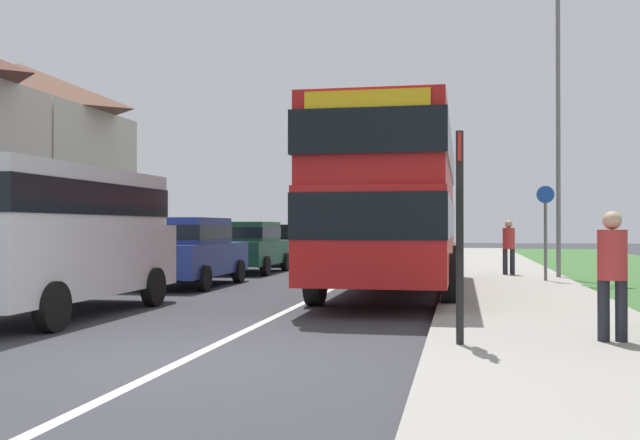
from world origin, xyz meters
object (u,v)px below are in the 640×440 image
pedestrian_walking_away (509,245)px  street_lamp_mid (555,108)px  pedestrian_at_stop (612,270)px  parked_car_dark_green (250,245)px  parked_car_blue (189,249)px  bus_stop_sign (460,222)px  parked_car_black (292,243)px  cycle_route_sign (546,229)px  double_decker_bus (394,197)px  parked_van_white (57,229)px

pedestrian_walking_away → street_lamp_mid: 3.99m
pedestrian_at_stop → parked_car_dark_green: bearing=122.4°
parked_car_dark_green → parked_car_blue: bearing=-89.8°
pedestrian_walking_away → bus_stop_sign: bus_stop_sign is taller
parked_car_black → cycle_route_sign: bearing=-44.2°
parked_car_blue → pedestrian_at_stop: 11.56m
double_decker_bus → parked_car_blue: 5.40m
parked_car_blue → cycle_route_sign: (8.73, 2.10, 0.50)m
parked_car_blue → bus_stop_sign: 10.78m
double_decker_bus → parked_car_blue: double_decker_bus is taller
parked_van_white → pedestrian_walking_away: parked_van_white is taller
parked_car_dark_green → parked_van_white: bearing=-89.7°
parked_van_white → bus_stop_sign: (6.58, -2.41, 0.09)m
pedestrian_walking_away → parked_car_blue: bearing=-151.8°
bus_stop_sign → parked_van_white: bearing=159.9°
double_decker_bus → parked_car_black: bearing=113.7°
pedestrian_at_stop → parked_car_blue: bearing=136.6°
parked_car_dark_green → pedestrian_at_stop: bearing=-57.6°
bus_stop_sign → street_lamp_mid: size_ratio=0.31×
double_decker_bus → pedestrian_walking_away: 6.05m
parked_van_white → parked_car_dark_green: 11.41m
parked_van_white → pedestrian_walking_away: bearing=52.6°
parked_car_dark_green → street_lamp_mid: bearing=-11.0°
parked_car_dark_green → pedestrian_walking_away: (7.97, -1.05, 0.08)m
bus_stop_sign → cycle_route_sign: size_ratio=1.03×
parked_car_blue → pedestrian_walking_away: parked_car_blue is taller
parked_car_dark_green → street_lamp_mid: size_ratio=0.49×
parked_car_black → pedestrian_at_stop: (8.24, -18.34, 0.11)m
parked_car_blue → parked_car_dark_green: parked_car_blue is taller
parked_car_dark_green → pedestrian_at_stop: size_ratio=2.45×
parked_car_black → cycle_route_sign: size_ratio=1.62×
cycle_route_sign → pedestrian_walking_away: bearing=109.6°
pedestrian_walking_away → street_lamp_mid: bearing=-31.8°
parked_car_blue → pedestrian_walking_away: 9.03m
double_decker_bus → cycle_route_sign: 4.75m
pedestrian_at_stop → street_lamp_mid: bearing=86.4°
bus_stop_sign → parked_car_black: bearing=108.9°
pedestrian_at_stop → cycle_route_sign: cycle_route_sign is taller
parked_car_blue → bus_stop_sign: (6.62, -8.48, 0.61)m
double_decker_bus → parked_car_dark_green: (-5.19, 6.30, -1.24)m
parked_car_blue → pedestrian_walking_away: bearing=28.2°
pedestrian_at_stop → bus_stop_sign: bearing=-162.9°
street_lamp_mid → pedestrian_walking_away: bearing=148.2°
parked_car_blue → parked_car_dark_green: bearing=90.2°
parked_car_black → pedestrian_at_stop: bearing=-65.8°
double_decker_bus → bus_stop_sign: 7.66m
parked_car_black → bus_stop_sign: size_ratio=1.57×
parked_car_blue → street_lamp_mid: size_ratio=0.51×
parked_car_blue → double_decker_bus: bearing=-10.7°
bus_stop_sign → cycle_route_sign: 10.79m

